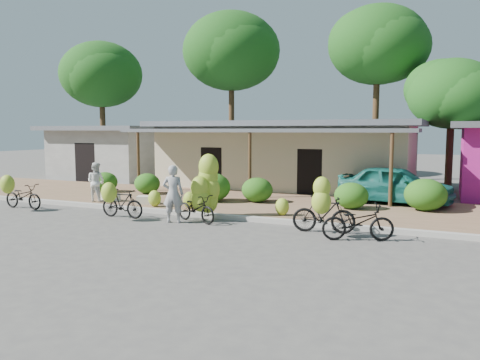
% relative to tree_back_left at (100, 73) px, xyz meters
% --- Properties ---
extents(ground, '(100.00, 100.00, 0.00)m').
position_rel_tree_back_left_xyz_m(ground, '(13.69, -13.11, -6.64)').
color(ground, '#4E4B48').
rests_on(ground, ground).
extents(sidewalk, '(60.00, 6.00, 0.12)m').
position_rel_tree_back_left_xyz_m(sidewalk, '(13.69, -8.11, -6.58)').
color(sidewalk, '#93694F').
rests_on(sidewalk, ground).
extents(curb, '(60.00, 0.25, 0.15)m').
position_rel_tree_back_left_xyz_m(curb, '(13.69, -11.11, -6.56)').
color(curb, '#A8A399').
rests_on(curb, ground).
extents(shop_main, '(13.00, 8.50, 3.35)m').
position_rel_tree_back_left_xyz_m(shop_main, '(13.69, -2.18, -4.92)').
color(shop_main, '#BFB791').
rests_on(shop_main, ground).
extents(shop_grey, '(7.00, 6.00, 3.15)m').
position_rel_tree_back_left_xyz_m(shop_grey, '(2.69, -2.12, -5.02)').
color(shop_grey, '#A0A19B').
rests_on(shop_grey, ground).
extents(tree_back_left, '(5.42, 5.31, 8.66)m').
position_rel_tree_back_left_xyz_m(tree_back_left, '(0.00, 0.00, 0.00)').
color(tree_back_left, '#533621').
rests_on(tree_back_left, ground).
extents(tree_far_center, '(6.25, 6.22, 10.42)m').
position_rel_tree_back_left_xyz_m(tree_far_center, '(8.00, 3.00, 1.39)').
color(tree_far_center, '#533621').
rests_on(tree_far_center, ground).
extents(tree_center_right, '(5.68, 5.60, 9.99)m').
position_rel_tree_back_left_xyz_m(tree_center_right, '(17.00, 3.50, 1.21)').
color(tree_center_right, '#533621').
rests_on(tree_center_right, ground).
extents(tree_near_right, '(4.57, 4.40, 6.53)m').
position_rel_tree_back_left_xyz_m(tree_near_right, '(21.00, 1.50, -1.80)').
color(tree_near_right, '#533621').
rests_on(tree_near_right, ground).
extents(hedge_0, '(1.16, 1.04, 0.90)m').
position_rel_tree_back_left_xyz_m(hedge_0, '(6.96, -8.00, -6.07)').
color(hedge_0, '#1A5312').
rests_on(hedge_0, sidewalk).
extents(hedge_1, '(1.16, 1.04, 0.90)m').
position_rel_tree_back_left_xyz_m(hedge_1, '(9.09, -7.76, -6.07)').
color(hedge_1, '#1A5312').
rests_on(hedge_1, sidewalk).
extents(hedge_2, '(1.44, 1.29, 1.12)m').
position_rel_tree_back_left_xyz_m(hedge_2, '(12.75, -8.54, -5.96)').
color(hedge_2, '#1A5312').
rests_on(hedge_2, sidewalk).
extents(hedge_3, '(1.23, 1.11, 0.96)m').
position_rel_tree_back_left_xyz_m(hedge_3, '(14.43, -8.02, -6.04)').
color(hedge_3, '#1A5312').
rests_on(hedge_3, sidewalk).
extents(hedge_4, '(1.21, 1.09, 0.94)m').
position_rel_tree_back_left_xyz_m(hedge_4, '(18.08, -8.10, -6.05)').
color(hedge_4, '#1A5312').
rests_on(hedge_4, sidewalk).
extents(hedge_5, '(1.44, 1.29, 1.12)m').
position_rel_tree_back_left_xyz_m(hedge_5, '(20.51, -7.46, -5.96)').
color(hedge_5, '#1A5312').
rests_on(hedge_5, sidewalk).
extents(bike_far_left, '(1.79, 1.20, 1.33)m').
position_rel_tree_back_left_xyz_m(bike_far_left, '(6.82, -12.46, -6.10)').
color(bike_far_left, black).
rests_on(bike_far_left, ground).
extents(bike_left, '(1.63, 1.12, 1.26)m').
position_rel_tree_back_left_xyz_m(bike_left, '(11.34, -12.45, -6.07)').
color(bike_left, black).
rests_on(bike_left, ground).
extents(bike_center, '(1.80, 1.40, 2.16)m').
position_rel_tree_back_left_xyz_m(bike_center, '(14.04, -11.69, -5.76)').
color(bike_center, black).
rests_on(bike_center, ground).
extents(bike_right, '(1.83, 1.24, 1.67)m').
position_rel_tree_back_left_xyz_m(bike_right, '(18.04, -11.99, -5.97)').
color(bike_right, black).
rests_on(bike_right, ground).
extents(bike_far_right, '(1.99, 1.28, 0.99)m').
position_rel_tree_back_left_xyz_m(bike_far_right, '(19.08, -12.41, -6.14)').
color(bike_far_right, black).
rests_on(bike_far_right, ground).
extents(loose_banana_a, '(0.48, 0.41, 0.61)m').
position_rel_tree_back_left_xyz_m(loose_banana_a, '(11.41, -10.57, -6.22)').
color(loose_banana_a, '#ADCB32').
rests_on(loose_banana_a, sidewalk).
extents(loose_banana_b, '(0.48, 0.41, 0.60)m').
position_rel_tree_back_left_xyz_m(loose_banana_b, '(12.77, -10.37, -6.22)').
color(loose_banana_b, '#ADCB32').
rests_on(loose_banana_b, sidewalk).
extents(loose_banana_c, '(0.46, 0.39, 0.58)m').
position_rel_tree_back_left_xyz_m(loose_banana_c, '(16.27, -10.35, -6.23)').
color(loose_banana_c, '#ADCB32').
rests_on(loose_banana_c, sidewalk).
extents(sack_near, '(0.94, 0.68, 0.30)m').
position_rel_tree_back_left_xyz_m(sack_near, '(10.84, -10.13, -6.37)').
color(sack_near, silver).
rests_on(sack_near, sidewalk).
extents(sack_far, '(0.81, 0.52, 0.28)m').
position_rel_tree_back_left_xyz_m(sack_far, '(8.93, -10.03, -6.38)').
color(sack_far, silver).
rests_on(sack_far, sidewalk).
extents(vendor, '(0.78, 0.63, 1.83)m').
position_rel_tree_back_left_xyz_m(vendor, '(13.33, -12.34, -5.72)').
color(vendor, gray).
rests_on(vendor, ground).
extents(bystander, '(0.78, 0.63, 1.54)m').
position_rel_tree_back_left_xyz_m(bystander, '(8.60, -10.46, -5.75)').
color(bystander, silver).
rests_on(bystander, sidewalk).
extents(teal_van, '(4.45, 2.25, 1.45)m').
position_rel_tree_back_left_xyz_m(teal_van, '(19.37, -6.21, -5.79)').
color(teal_van, '#16655B').
rests_on(teal_van, sidewalk).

